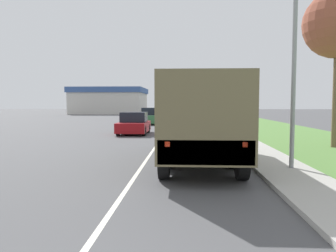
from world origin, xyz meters
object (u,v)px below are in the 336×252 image
Objects in this scene: military_truck at (199,116)px; car_second_ahead at (150,117)px; car_nearest_ahead at (134,124)px; car_fourth_ahead at (185,112)px; car_third_ahead at (159,114)px; lamp_post at (288,21)px; car_farthest_ahead at (185,111)px.

military_truck is 1.56× the size of car_second_ahead.
car_fourth_ahead is (3.56, 30.65, 0.02)m from car_nearest_ahead.
military_truck reaches higher than car_second_ahead.
car_fourth_ahead is at bearing 72.15° from car_third_ahead.
car_second_ahead reaches higher than car_third_ahead.
military_truck is at bearing 158.63° from lamp_post.
lamp_post is at bearing -78.83° from car_third_ahead.
car_farthest_ahead is at bearing 82.18° from car_third_ahead.
car_fourth_ahead is at bearing 79.52° from car_second_ahead.
car_farthest_ahead is at bearing 93.04° from lamp_post.
car_nearest_ahead reaches higher than car_farthest_ahead.
military_truck is 1.85× the size of car_nearest_ahead.
military_truck is at bearing -89.35° from car_fourth_ahead.
car_second_ahead is 1.16× the size of car_third_ahead.
military_truck is at bearing -70.34° from car_nearest_ahead.
lamp_post is at bearing -86.96° from car_farthest_ahead.
car_second_ahead is at bearing -100.48° from car_fourth_ahead.
car_second_ahead is at bearing 100.28° from military_truck.
military_truck is 56.31m from car_farthest_ahead.
car_second_ahead is at bearing -91.64° from car_third_ahead.
car_third_ahead is 0.52× the size of lamp_post.
military_truck is 1.81× the size of car_third_ahead.
lamp_post is at bearing -74.11° from car_second_ahead.
car_nearest_ahead is 45.15m from car_farthest_ahead.
lamp_post reaches higher than car_nearest_ahead.
military_truck is at bearing -79.72° from car_second_ahead.
lamp_post reaches higher than car_second_ahead.
car_nearest_ahead is at bearing -96.63° from car_fourth_ahead.
car_nearest_ahead is at bearing -94.59° from car_farthest_ahead.
military_truck is 4.06m from lamp_post.
lamp_post is at bearing -61.63° from car_nearest_ahead.
car_nearest_ahead is 0.84× the size of car_second_ahead.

